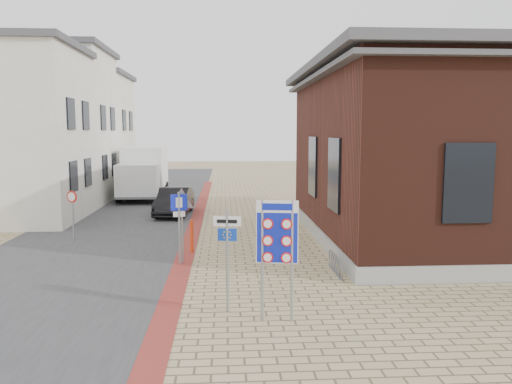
{
  "coord_description": "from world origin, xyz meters",
  "views": [
    {
      "loc": [
        -0.64,
        -12.16,
        4.18
      ],
      "look_at": [
        0.4,
        4.32,
        2.2
      ],
      "focal_mm": 35.0,
      "sensor_mm": 36.0,
      "label": 1
    }
  ],
  "objects_px": {
    "sedan": "(174,201)",
    "box_truck": "(144,172)",
    "essen_sign": "(227,245)",
    "bollard": "(192,236)",
    "border_sign": "(277,235)",
    "parking_sign": "(179,216)"
  },
  "relations": [
    {
      "from": "sedan",
      "to": "box_truck",
      "type": "distance_m",
      "value": 7.07
    },
    {
      "from": "sedan",
      "to": "parking_sign",
      "type": "height_order",
      "value": "parking_sign"
    },
    {
      "from": "bollard",
      "to": "essen_sign",
      "type": "bearing_deg",
      "value": -78.22
    },
    {
      "from": "essen_sign",
      "to": "bollard",
      "type": "bearing_deg",
      "value": 111.31
    },
    {
      "from": "box_truck",
      "to": "sedan",
      "type": "bearing_deg",
      "value": -69.42
    },
    {
      "from": "border_sign",
      "to": "box_truck",
      "type": "bearing_deg",
      "value": 115.83
    },
    {
      "from": "box_truck",
      "to": "parking_sign",
      "type": "xyz_separation_m",
      "value": [
        3.68,
        -16.22,
        -0.1
      ]
    },
    {
      "from": "border_sign",
      "to": "essen_sign",
      "type": "xyz_separation_m",
      "value": [
        -1.09,
        0.69,
        -0.36
      ]
    },
    {
      "from": "essen_sign",
      "to": "sedan",
      "type": "bearing_deg",
      "value": 110.15
    },
    {
      "from": "parking_sign",
      "to": "bollard",
      "type": "xyz_separation_m",
      "value": [
        0.28,
        1.58,
        -1.0
      ]
    },
    {
      "from": "box_truck",
      "to": "bollard",
      "type": "xyz_separation_m",
      "value": [
        3.95,
        -14.65,
        -1.09
      ]
    },
    {
      "from": "parking_sign",
      "to": "bollard",
      "type": "bearing_deg",
      "value": 66.62
    },
    {
      "from": "border_sign",
      "to": "essen_sign",
      "type": "distance_m",
      "value": 1.34
    },
    {
      "from": "border_sign",
      "to": "essen_sign",
      "type": "relative_size",
      "value": 1.13
    },
    {
      "from": "parking_sign",
      "to": "border_sign",
      "type": "bearing_deg",
      "value": -75.83
    },
    {
      "from": "essen_sign",
      "to": "parking_sign",
      "type": "bearing_deg",
      "value": 118.89
    },
    {
      "from": "sedan",
      "to": "bollard",
      "type": "xyz_separation_m",
      "value": [
        1.4,
        -8.12,
        -0.11
      ]
    },
    {
      "from": "sedan",
      "to": "parking_sign",
      "type": "bearing_deg",
      "value": -78.82
    },
    {
      "from": "border_sign",
      "to": "essen_sign",
      "type": "bearing_deg",
      "value": 156.96
    },
    {
      "from": "box_truck",
      "to": "essen_sign",
      "type": "bearing_deg",
      "value": -76.62
    },
    {
      "from": "sedan",
      "to": "essen_sign",
      "type": "distance_m",
      "value": 14.2
    },
    {
      "from": "border_sign",
      "to": "parking_sign",
      "type": "bearing_deg",
      "value": 126.98
    }
  ]
}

